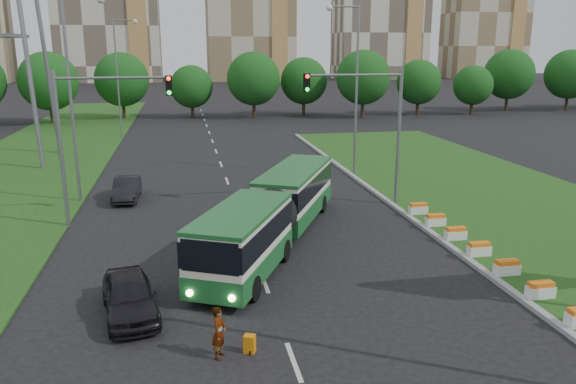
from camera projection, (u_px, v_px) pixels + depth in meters
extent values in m
plane|color=black|center=(337.00, 276.00, 22.86)|extent=(360.00, 360.00, 0.00)
cube|color=#1F4B15|center=(515.00, 206.00, 32.80)|extent=(14.00, 60.00, 0.15)
cube|color=#959595|center=(403.00, 212.00, 31.54)|extent=(0.30, 60.00, 0.18)
cube|color=#1F4B15|center=(26.00, 168.00, 43.40)|extent=(12.00, 110.00, 0.10)
cylinder|color=gray|center=(399.00, 138.00, 32.54)|extent=(0.20, 0.20, 8.00)
cylinder|color=gray|center=(355.00, 75.00, 31.16)|extent=(5.50, 0.14, 0.14)
cube|color=black|center=(307.00, 83.00, 30.76)|extent=(0.32, 0.32, 1.00)
cylinder|color=gray|center=(61.00, 151.00, 28.27)|extent=(0.20, 0.20, 8.00)
cylinder|color=gray|center=(112.00, 78.00, 27.88)|extent=(5.50, 0.14, 0.14)
cube|color=black|center=(169.00, 85.00, 28.47)|extent=(0.32, 0.32, 1.00)
cube|color=beige|center=(381.00, 0.00, 169.79)|extent=(27.00, 15.00, 47.00)
cube|color=beige|center=(486.00, 13.00, 176.96)|extent=(24.00, 14.00, 40.00)
cube|color=silver|center=(285.00, 241.00, 22.14)|extent=(2.32, 6.39, 2.50)
cube|color=silver|center=(257.00, 191.00, 29.95)|extent=(2.32, 7.78, 2.50)
cylinder|color=black|center=(270.00, 216.00, 25.72)|extent=(2.32, 1.16, 2.32)
cube|color=#1B602A|center=(285.00, 261.00, 22.35)|extent=(2.39, 6.44, 0.88)
cube|color=#1B602A|center=(257.00, 206.00, 30.15)|extent=(2.39, 7.83, 0.88)
cube|color=black|center=(285.00, 231.00, 22.04)|extent=(2.39, 6.44, 0.97)
cube|color=black|center=(257.00, 184.00, 29.84)|extent=(2.39, 7.83, 0.97)
imported|color=black|center=(129.00, 296.00, 19.34)|extent=(2.45, 4.50, 1.45)
imported|color=black|center=(127.00, 189.00, 34.38)|extent=(1.55, 4.17, 1.36)
imported|color=gray|center=(219.00, 332.00, 16.66)|extent=(0.59, 0.70, 1.64)
cube|color=orange|center=(250.00, 344.00, 17.06)|extent=(0.33, 0.28, 0.57)
cylinder|color=black|center=(250.00, 353.00, 16.98)|extent=(0.04, 0.13, 0.13)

